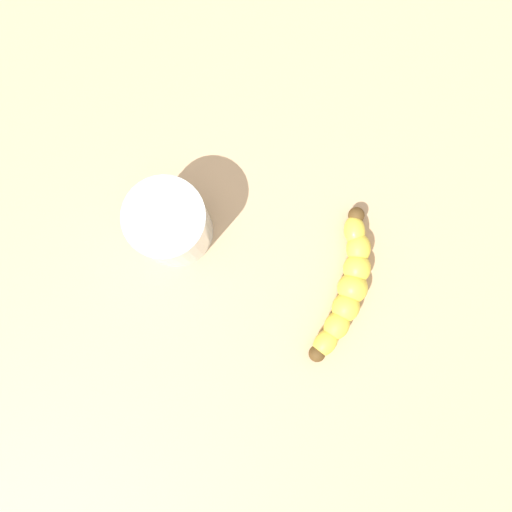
% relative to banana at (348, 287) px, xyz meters
% --- Properties ---
extents(wooden_tabletop, '(1.20, 1.20, 0.03)m').
position_rel_banana_xyz_m(wooden_tabletop, '(0.01, -0.05, -0.03)').
color(wooden_tabletop, tan).
rests_on(wooden_tabletop, ground).
extents(banana, '(0.13, 0.16, 0.04)m').
position_rel_banana_xyz_m(banana, '(0.00, 0.00, 0.00)').
color(banana, yellow).
rests_on(banana, wooden_tabletop).
extents(smoothie_glass, '(0.09, 0.09, 0.10)m').
position_rel_banana_xyz_m(smoothie_glass, '(0.18, 0.13, 0.03)').
color(smoothie_glass, silver).
rests_on(smoothie_glass, wooden_tabletop).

